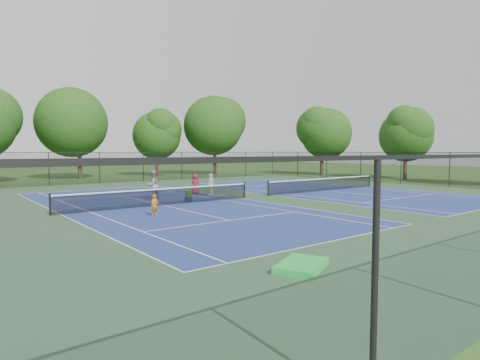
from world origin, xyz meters
TOP-DOWN VIEW (x-y plane):
  - ground at (0.00, 0.00)m, footprint 140.00×140.00m
  - court_pad at (0.00, 0.00)m, footprint 36.00×36.00m
  - tennis_court_left at (-7.00, 0.00)m, footprint 12.00×23.83m
  - tennis_court_right at (7.00, 0.00)m, footprint 12.00×23.83m
  - perimeter_fence at (0.00, 0.00)m, footprint 36.08×36.08m
  - tree_back_b at (-4.00, 26.00)m, footprint 7.60×7.60m
  - tree_back_c at (5.00, 25.00)m, footprint 6.00×6.00m
  - tree_back_d at (13.00, 24.00)m, footprint 7.80×7.80m
  - tree_side_e at (23.00, 14.00)m, footprint 6.60×6.60m
  - tree_side_f at (24.00, 3.00)m, footprint 5.80×5.80m
  - child_player at (-9.05, -3.19)m, footprint 0.38×0.25m
  - instructor at (-6.25, 2.84)m, footprint 1.05×0.89m
  - bystander_a at (-1.93, 2.64)m, footprint 0.96×0.81m
  - bystander_c at (-2.48, 3.86)m, footprint 0.77×0.55m
  - ball_crate at (-5.08, 0.40)m, footprint 0.38×0.30m
  - ball_hopper at (-5.08, 0.40)m, footprint 0.35×0.28m
  - green_tarp at (-9.90, -13.49)m, footprint 1.91×1.63m

SIDE VIEW (x-z plane):
  - ground at x=0.00m, z-range 0.00..0.00m
  - court_pad at x=0.00m, z-range 0.00..0.01m
  - tennis_court_left at x=-7.00m, z-range -0.44..0.63m
  - tennis_court_right at x=7.00m, z-range -0.44..0.63m
  - green_tarp at x=-9.90m, z-range 0.01..0.19m
  - ball_crate at x=-5.08m, z-range 0.00..0.31m
  - ball_hopper at x=-5.08m, z-range 0.31..0.70m
  - child_player at x=-9.05m, z-range 0.00..1.03m
  - bystander_c at x=-2.48m, z-range 0.00..1.49m
  - bystander_a at x=-1.93m, z-range 0.00..1.54m
  - instructor at x=-6.25m, z-range 0.00..1.88m
  - perimeter_fence at x=0.00m, z-range 0.09..3.11m
  - tree_side_f at x=24.00m, z-range 1.19..9.31m
  - tree_back_c at x=5.00m, z-range 1.28..9.68m
  - tree_side_e at x=23.00m, z-range 1.37..10.25m
  - tree_back_b at x=-4.00m, z-range 1.58..11.61m
  - tree_back_d at x=13.00m, z-range 1.64..12.01m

